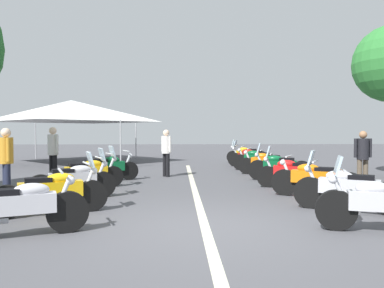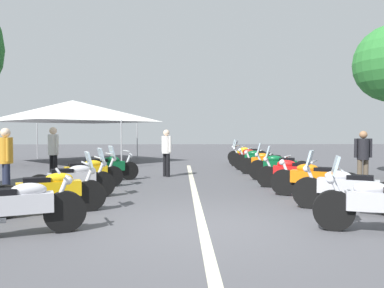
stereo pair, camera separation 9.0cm
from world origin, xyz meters
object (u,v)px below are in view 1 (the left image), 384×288
object	(u,v)px
motorcycle_right_row_2	(315,179)
motorcycle_left_row_0	(20,207)
motorcycle_left_row_4	(107,167)
motorcycle_left_row_2	(74,180)
motorcycle_right_row_4	(279,166)
motorcycle_right_row_6	(257,159)
motorcycle_right_row_7	(251,157)
bystander_0	(166,149)
bystander_1	(363,155)
bystander_2	(6,157)
bystander_3	(53,150)
motorcycle_right_row_0	(383,204)
motorcycle_right_row_5	(266,163)
event_tent	(71,111)
motorcycle_right_row_8	(246,154)
motorcycle_right_row_3	(292,172)
motorcycle_right_row_1	(347,188)
motorcycle_left_row_3	(88,172)
motorcycle_left_row_1	(53,191)

from	to	relation	value
motorcycle_right_row_2	motorcycle_left_row_0	bearing A→B (deg)	58.10
motorcycle_left_row_4	motorcycle_left_row_2	bearing A→B (deg)	-117.63
motorcycle_right_row_4	motorcycle_right_row_6	bearing A→B (deg)	-71.42
motorcycle_left_row_4	motorcycle_right_row_7	size ratio (longest dim) A/B	0.97
bystander_0	bystander_1	world-z (taller)	bystander_0
motorcycle_right_row_7	bystander_2	xyz separation A→B (m)	(-7.65, 7.41, 0.53)
motorcycle_left_row_0	bystander_0	distance (m)	7.75
motorcycle_left_row_2	motorcycle_right_row_4	size ratio (longest dim) A/B	0.95
motorcycle_right_row_2	motorcycle_right_row_6	bearing A→B (deg)	-60.16
motorcycle_right_row_2	bystander_0	xyz separation A→B (m)	(4.32, 3.74, 0.51)
motorcycle_right_row_2	bystander_1	size ratio (longest dim) A/B	1.21
bystander_0	bystander_3	bearing A→B (deg)	-17.37
motorcycle_left_row_0	motorcycle_right_row_2	xyz separation A→B (m)	(3.16, -5.71, 0.00)
bystander_2	motorcycle_right_row_0	bearing A→B (deg)	118.51
bystander_0	bystander_2	bearing A→B (deg)	9.83
bystander_2	motorcycle_right_row_5	bearing A→B (deg)	174.55
motorcycle_right_row_0	event_tent	xyz separation A→B (m)	(13.55, 8.69, 2.18)
motorcycle_left_row_0	motorcycle_right_row_8	bearing A→B (deg)	43.45
motorcycle_right_row_3	bystander_1	xyz separation A→B (m)	(0.06, -2.06, 0.49)
motorcycle_right_row_3	motorcycle_right_row_5	size ratio (longest dim) A/B	0.98
motorcycle_right_row_1	motorcycle_right_row_7	distance (m)	9.41
bystander_0	bystander_2	size ratio (longest dim) A/B	0.99
motorcycle_left_row_0	motorcycle_right_row_0	distance (m)	5.63
motorcycle_right_row_1	motorcycle_right_row_6	xyz separation A→B (m)	(7.80, 0.14, -0.01)
motorcycle_right_row_2	bystander_2	world-z (taller)	bystander_2
motorcycle_right_row_2	motorcycle_right_row_0	bearing A→B (deg)	117.56
motorcycle_left_row_3	motorcycle_left_row_2	bearing A→B (deg)	-114.05
motorcycle_right_row_5	motorcycle_right_row_1	bearing A→B (deg)	113.55
motorcycle_left_row_3	motorcycle_right_row_8	xyz separation A→B (m)	(7.84, -5.94, 0.01)
bystander_1	motorcycle_right_row_2	bearing A→B (deg)	124.97
motorcycle_left_row_1	motorcycle_left_row_0	bearing A→B (deg)	-113.11
motorcycle_right_row_7	bystander_3	distance (m)	8.73
bystander_1	motorcycle_right_row_3	bearing A→B (deg)	88.29
motorcycle_right_row_0	event_tent	distance (m)	16.24
bystander_1	bystander_3	bearing A→B (deg)	77.87
motorcycle_right_row_7	bystander_1	xyz separation A→B (m)	(-6.30, -1.99, 0.48)
motorcycle_left_row_3	motorcycle_right_row_6	xyz separation A→B (m)	(4.60, -5.79, 0.01)
motorcycle_right_row_5	motorcycle_right_row_7	world-z (taller)	motorcycle_right_row_7
motorcycle_right_row_7	bystander_0	bearing A→B (deg)	66.44
motorcycle_left_row_2	motorcycle_left_row_3	size ratio (longest dim) A/B	0.98
motorcycle_left_row_1	motorcycle_right_row_4	size ratio (longest dim) A/B	1.02
motorcycle_left_row_1	motorcycle_right_row_2	bearing A→B (deg)	-8.01
motorcycle_right_row_0	bystander_1	xyz separation A→B (m)	(4.70, -2.05, 0.47)
bystander_1	bystander_0	bearing A→B (deg)	60.74
motorcycle_right_row_6	motorcycle_right_row_0	bearing A→B (deg)	109.25
motorcycle_left_row_2	motorcycle_right_row_0	xyz separation A→B (m)	(-3.12, -5.68, 0.01)
motorcycle_right_row_1	motorcycle_right_row_7	size ratio (longest dim) A/B	0.96
motorcycle_right_row_6	bystander_2	size ratio (longest dim) A/B	1.19
motorcycle_right_row_4	bystander_2	distance (m)	7.98
motorcycle_right_row_3	bystander_2	world-z (taller)	bystander_2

